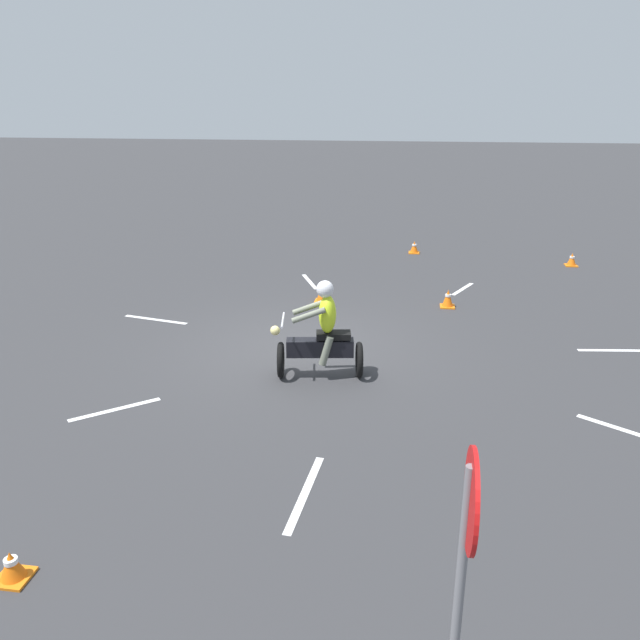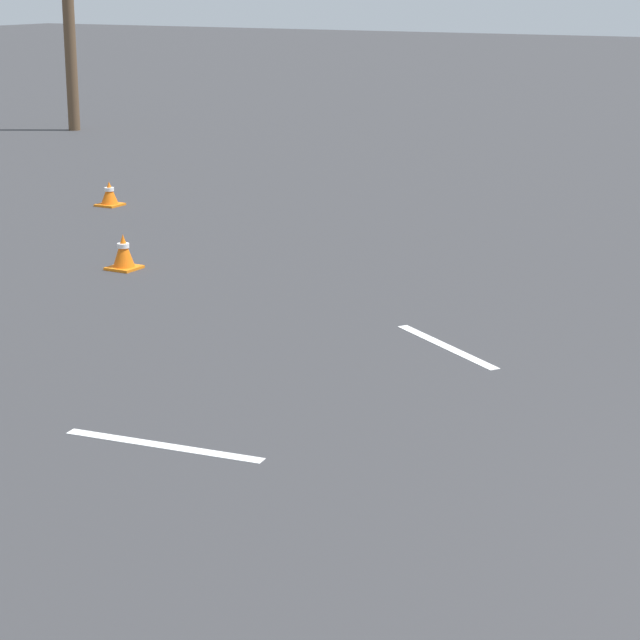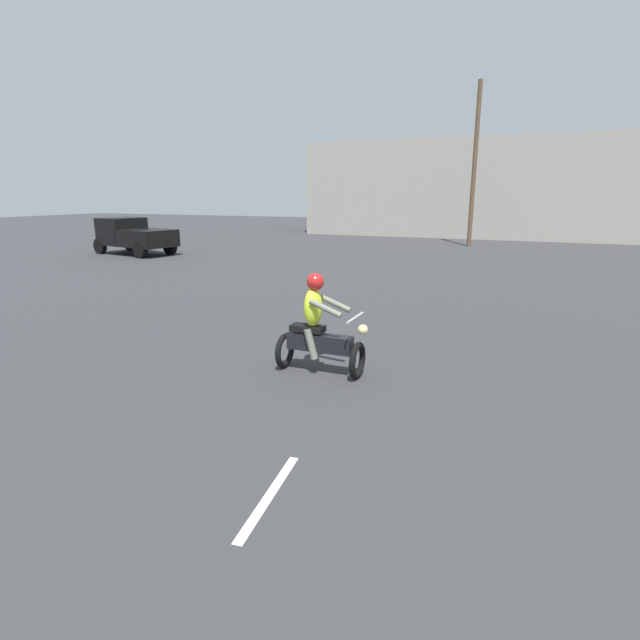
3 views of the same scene
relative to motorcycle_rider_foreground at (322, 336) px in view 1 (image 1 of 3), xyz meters
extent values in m
plane|color=#333335|center=(-1.22, -0.60, -0.73)|extent=(120.00, 120.00, 0.00)
torus|color=black|center=(0.10, -0.68, -0.43)|extent=(0.61, 0.19, 0.60)
torus|color=black|center=(-0.09, 0.61, -0.43)|extent=(0.61, 0.19, 0.60)
cube|color=black|center=(0.01, -0.03, -0.21)|extent=(0.41, 1.12, 0.28)
cube|color=black|center=(-0.03, 0.18, 0.01)|extent=(0.34, 0.59, 0.10)
cylinder|color=silver|center=(0.10, -0.63, 0.27)|extent=(0.70, 0.14, 0.04)
sphere|color=#F2E08C|center=(0.12, -0.76, 0.09)|extent=(0.18, 0.18, 0.16)
ellipsoid|color=#CCEA26|center=(-0.01, 0.08, 0.37)|extent=(0.44, 0.34, 0.64)
cylinder|color=slate|center=(-0.16, -0.24, 0.42)|extent=(0.17, 0.55, 0.27)
cylinder|color=slate|center=(0.23, -0.18, 0.42)|extent=(0.17, 0.55, 0.27)
cylinder|color=slate|center=(-0.15, 0.04, -0.21)|extent=(0.16, 0.26, 0.51)
cylinder|color=slate|center=(0.13, 0.09, -0.21)|extent=(0.16, 0.26, 0.51)
sphere|color=silver|center=(-0.01, 0.04, 0.79)|extent=(0.32, 0.32, 0.28)
cylinder|color=slate|center=(5.91, 1.80, 0.37)|extent=(0.07, 0.07, 2.20)
cylinder|color=red|center=(5.91, 1.82, 1.22)|extent=(0.70, 0.03, 0.70)
cylinder|color=white|center=(5.91, 1.83, 1.22)|extent=(0.60, 0.01, 0.60)
cube|color=orange|center=(-4.02, -0.59, -0.71)|extent=(0.32, 0.32, 0.03)
cone|color=orange|center=(-4.02, -0.59, -0.50)|extent=(0.24, 0.24, 0.38)
cylinder|color=white|center=(-4.02, -0.59, -0.45)|extent=(0.13, 0.13, 0.05)
cube|color=orange|center=(-8.21, 5.78, -0.71)|extent=(0.32, 0.32, 0.03)
cone|color=orange|center=(-8.21, 5.78, -0.53)|extent=(0.24, 0.24, 0.34)
cylinder|color=white|center=(-8.21, 5.78, -0.48)|extent=(0.13, 0.13, 0.05)
cube|color=orange|center=(-9.11, 1.47, -0.71)|extent=(0.32, 0.32, 0.03)
cone|color=orange|center=(-9.11, 1.47, -0.53)|extent=(0.24, 0.24, 0.33)
cylinder|color=white|center=(-9.11, 1.47, -0.48)|extent=(0.13, 0.13, 0.05)
cube|color=orange|center=(-4.04, 2.23, -0.71)|extent=(0.32, 0.32, 0.03)
cone|color=orange|center=(-4.04, 2.23, -0.51)|extent=(0.24, 0.24, 0.37)
cylinder|color=white|center=(-4.04, 2.23, -0.45)|extent=(0.13, 0.13, 0.05)
cube|color=orange|center=(5.04, -2.28, -0.71)|extent=(0.32, 0.32, 0.03)
cone|color=orange|center=(5.04, -2.28, -0.56)|extent=(0.24, 0.24, 0.28)
cylinder|color=white|center=(5.04, -2.28, -0.51)|extent=(0.13, 0.13, 0.05)
cube|color=silver|center=(3.26, 0.27, -0.72)|extent=(1.56, 0.23, 0.01)
cube|color=silver|center=(1.21, 4.51, -0.72)|extent=(0.90, 1.29, 0.01)
cube|color=silver|center=(-1.92, 5.24, -0.72)|extent=(0.29, 1.50, 0.01)
cube|color=silver|center=(-5.50, 2.66, -0.72)|extent=(1.13, 0.61, 0.01)
cube|color=silver|center=(-5.60, -1.13, -0.72)|extent=(1.31, 0.63, 0.01)
cube|color=silver|center=(-2.29, -3.86, -0.72)|extent=(0.40, 1.48, 0.01)
cube|color=silver|center=(1.62, -2.88, -0.72)|extent=(0.94, 1.10, 0.01)
camera|label=1|loc=(9.38, 1.35, 3.65)|focal=35.00mm
camera|label=2|loc=(-8.34, 0.41, 2.37)|focal=70.00mm
camera|label=3|loc=(0.25, 1.47, 2.15)|focal=28.00mm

